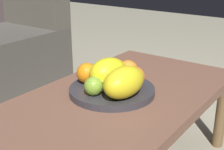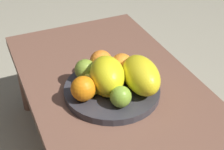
{
  "view_description": "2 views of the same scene",
  "coord_description": "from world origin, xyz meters",
  "px_view_note": "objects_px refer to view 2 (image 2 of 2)",
  "views": [
    {
      "loc": [
        -0.89,
        -0.63,
        0.88
      ],
      "look_at": [
        0.02,
        0.02,
        0.46
      ],
      "focal_mm": 51.57,
      "sensor_mm": 36.0,
      "label": 1
    },
    {
      "loc": [
        -0.79,
        0.38,
        1.1
      ],
      "look_at": [
        0.02,
        0.02,
        0.46
      ],
      "focal_mm": 53.51,
      "sensor_mm": 36.0,
      "label": 2
    }
  ],
  "objects_px": {
    "orange_right": "(83,89)",
    "orange_left": "(101,61)",
    "apple_left": "(85,70)",
    "melon_smaller_beside": "(141,75)",
    "fruit_bowl": "(112,90)",
    "apple_front": "(121,97)",
    "banana_bunch": "(99,85)",
    "coffee_table": "(121,104)",
    "orange_front": "(122,64)",
    "melon_large_front": "(107,75)"
  },
  "relations": [
    {
      "from": "orange_right",
      "to": "orange_left",
      "type": "bearing_deg",
      "value": -41.58
    },
    {
      "from": "orange_right",
      "to": "apple_left",
      "type": "distance_m",
      "value": 0.11
    },
    {
      "from": "melon_smaller_beside",
      "to": "orange_right",
      "type": "relative_size",
      "value": 2.23
    },
    {
      "from": "melon_smaller_beside",
      "to": "orange_left",
      "type": "relative_size",
      "value": 2.25
    },
    {
      "from": "fruit_bowl",
      "to": "apple_front",
      "type": "distance_m",
      "value": 0.11
    },
    {
      "from": "banana_bunch",
      "to": "coffee_table",
      "type": "bearing_deg",
      "value": -99.83
    },
    {
      "from": "melon_smaller_beside",
      "to": "orange_front",
      "type": "distance_m",
      "value": 0.11
    },
    {
      "from": "coffee_table",
      "to": "apple_front",
      "type": "xyz_separation_m",
      "value": [
        -0.08,
        0.04,
        0.1
      ]
    },
    {
      "from": "orange_left",
      "to": "orange_right",
      "type": "distance_m",
      "value": 0.17
    },
    {
      "from": "fruit_bowl",
      "to": "orange_right",
      "type": "bearing_deg",
      "value": 100.74
    },
    {
      "from": "melon_large_front",
      "to": "melon_smaller_beside",
      "type": "height_order",
      "value": "melon_large_front"
    },
    {
      "from": "melon_smaller_beside",
      "to": "apple_left",
      "type": "bearing_deg",
      "value": 49.54
    },
    {
      "from": "melon_smaller_beside",
      "to": "orange_front",
      "type": "xyz_separation_m",
      "value": [
        0.1,
        0.02,
        -0.02
      ]
    },
    {
      "from": "melon_smaller_beside",
      "to": "coffee_table",
      "type": "bearing_deg",
      "value": 65.92
    },
    {
      "from": "orange_right",
      "to": "apple_front",
      "type": "xyz_separation_m",
      "value": [
        -0.07,
        -0.09,
        -0.01
      ]
    },
    {
      "from": "orange_front",
      "to": "orange_left",
      "type": "distance_m",
      "value": 0.08
    },
    {
      "from": "orange_left",
      "to": "fruit_bowl",
      "type": "bearing_deg",
      "value": 178.04
    },
    {
      "from": "orange_right",
      "to": "banana_bunch",
      "type": "height_order",
      "value": "orange_right"
    },
    {
      "from": "apple_left",
      "to": "orange_left",
      "type": "bearing_deg",
      "value": -70.72
    },
    {
      "from": "apple_left",
      "to": "banana_bunch",
      "type": "height_order",
      "value": "apple_left"
    },
    {
      "from": "orange_right",
      "to": "banana_bunch",
      "type": "xyz_separation_m",
      "value": [
        0.01,
        -0.06,
        -0.01
      ]
    },
    {
      "from": "orange_front",
      "to": "orange_right",
      "type": "bearing_deg",
      "value": 114.69
    },
    {
      "from": "apple_front",
      "to": "banana_bunch",
      "type": "height_order",
      "value": "apple_front"
    },
    {
      "from": "coffee_table",
      "to": "fruit_bowl",
      "type": "xyz_separation_m",
      "value": [
        0.02,
        0.02,
        0.05
      ]
    },
    {
      "from": "apple_front",
      "to": "banana_bunch",
      "type": "xyz_separation_m",
      "value": [
        0.09,
        0.04,
        -0.01
      ]
    },
    {
      "from": "apple_front",
      "to": "orange_right",
      "type": "bearing_deg",
      "value": 51.62
    },
    {
      "from": "banana_bunch",
      "to": "orange_front",
      "type": "bearing_deg",
      "value": -60.1
    },
    {
      "from": "fruit_bowl",
      "to": "apple_front",
      "type": "height_order",
      "value": "apple_front"
    },
    {
      "from": "melon_smaller_beside",
      "to": "banana_bunch",
      "type": "bearing_deg",
      "value": 73.51
    },
    {
      "from": "melon_smaller_beside",
      "to": "orange_left",
      "type": "height_order",
      "value": "melon_smaller_beside"
    },
    {
      "from": "fruit_bowl",
      "to": "orange_right",
      "type": "height_order",
      "value": "orange_right"
    },
    {
      "from": "banana_bunch",
      "to": "melon_large_front",
      "type": "bearing_deg",
      "value": -79.56
    },
    {
      "from": "orange_left",
      "to": "orange_right",
      "type": "bearing_deg",
      "value": 138.42
    },
    {
      "from": "orange_left",
      "to": "apple_front",
      "type": "relative_size",
      "value": 1.18
    },
    {
      "from": "orange_right",
      "to": "apple_front",
      "type": "relative_size",
      "value": 1.19
    },
    {
      "from": "coffee_table",
      "to": "melon_large_front",
      "type": "bearing_deg",
      "value": 66.29
    },
    {
      "from": "orange_front",
      "to": "apple_front",
      "type": "bearing_deg",
      "value": 153.7
    },
    {
      "from": "orange_front",
      "to": "apple_front",
      "type": "distance_m",
      "value": 0.17
    },
    {
      "from": "fruit_bowl",
      "to": "orange_right",
      "type": "relative_size",
      "value": 4.02
    },
    {
      "from": "orange_left",
      "to": "apple_front",
      "type": "xyz_separation_m",
      "value": [
        -0.2,
        0.02,
        -0.01
      ]
    },
    {
      "from": "orange_left",
      "to": "apple_front",
      "type": "height_order",
      "value": "orange_left"
    },
    {
      "from": "fruit_bowl",
      "to": "apple_left",
      "type": "xyz_separation_m",
      "value": [
        0.08,
        0.06,
        0.05
      ]
    },
    {
      "from": "orange_front",
      "to": "apple_left",
      "type": "relative_size",
      "value": 1.05
    },
    {
      "from": "fruit_bowl",
      "to": "banana_bunch",
      "type": "height_order",
      "value": "banana_bunch"
    },
    {
      "from": "melon_smaller_beside",
      "to": "apple_front",
      "type": "relative_size",
      "value": 2.65
    },
    {
      "from": "fruit_bowl",
      "to": "melon_smaller_beside",
      "type": "height_order",
      "value": "melon_smaller_beside"
    },
    {
      "from": "apple_left",
      "to": "melon_smaller_beside",
      "type": "bearing_deg",
      "value": -130.46
    },
    {
      "from": "banana_bunch",
      "to": "fruit_bowl",
      "type": "bearing_deg",
      "value": -82.79
    },
    {
      "from": "coffee_table",
      "to": "fruit_bowl",
      "type": "relative_size",
      "value": 3.44
    },
    {
      "from": "coffee_table",
      "to": "apple_left",
      "type": "bearing_deg",
      "value": 41.66
    }
  ]
}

